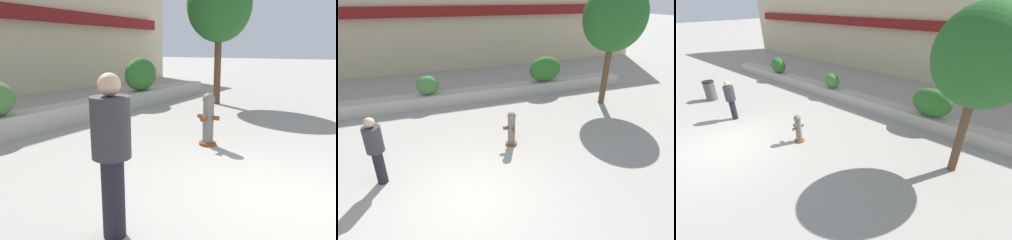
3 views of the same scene
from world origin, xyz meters
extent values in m
plane|color=#9E9991|center=(0.00, 0.00, 0.00)|extent=(120.00, 120.00, 0.00)
cube|color=beige|center=(0.00, 12.00, 4.00)|extent=(30.00, 1.00, 8.00)
cube|color=maroon|center=(0.00, 11.32, 3.36)|extent=(27.00, 0.36, 0.56)
cube|color=#B7B2A8|center=(0.00, 6.00, 0.25)|extent=(18.00, 0.70, 0.50)
ellipsoid|color=#2D6B28|center=(-4.91, 6.00, 0.96)|extent=(1.19, 0.70, 0.92)
ellipsoid|color=#427538|center=(-0.29, 6.00, 0.88)|extent=(0.90, 0.62, 0.77)
ellipsoid|color=#2D6B28|center=(4.99, 6.00, 1.07)|extent=(1.56, 0.70, 1.14)
cylinder|color=brown|center=(1.73, 1.91, 0.03)|extent=(0.38, 0.38, 0.06)
cylinder|color=slate|center=(1.73, 1.91, 0.48)|extent=(0.24, 0.24, 0.85)
sphere|color=slate|center=(1.73, 1.91, 0.95)|extent=(0.25, 0.25, 0.25)
cylinder|color=brown|center=(1.55, 1.93, 0.59)|extent=(0.15, 0.12, 0.11)
cylinder|color=brown|center=(1.74, 2.09, 0.59)|extent=(0.10, 0.13, 0.09)
cylinder|color=brown|center=(1.71, 1.74, 0.59)|extent=(0.10, 0.13, 0.09)
cylinder|color=brown|center=(6.58, 3.83, 1.19)|extent=(0.24, 0.24, 2.39)
ellipsoid|color=#235B23|center=(6.58, 3.83, 3.41)|extent=(2.41, 2.17, 2.53)
cylinder|color=black|center=(-1.87, 1.32, 0.44)|extent=(0.34, 0.34, 0.88)
cylinder|color=#333338|center=(-1.87, 1.32, 1.19)|extent=(0.57, 0.57, 0.62)
sphere|color=#D6AD89|center=(-1.87, 1.32, 1.61)|extent=(0.23, 0.23, 0.23)
cylinder|color=#56514C|center=(-4.90, 1.66, 0.47)|extent=(0.52, 0.52, 0.95)
cylinder|color=black|center=(-4.90, 1.66, 0.98)|extent=(0.55, 0.55, 0.06)
camera|label=1|loc=(-4.24, -0.81, 1.96)|focal=35.00mm
camera|label=2|loc=(-0.84, -4.54, 4.11)|focal=28.00mm
camera|label=3|loc=(7.43, -2.49, 4.60)|focal=24.00mm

